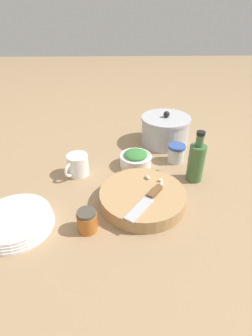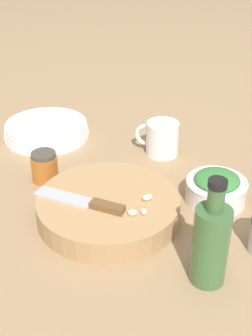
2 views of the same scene
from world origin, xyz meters
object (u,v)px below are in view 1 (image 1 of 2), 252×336
Objects in this scene: cutting_board at (141,197)px; chef_knife at (146,200)px; garlic_cloves at (154,180)px; herb_bowl at (135,159)px; plate_stack at (14,222)px; spice_jar at (175,153)px; coffee_mug at (77,165)px; oil_bottle at (195,161)px; honey_jar at (86,221)px; stock_pot at (164,130)px.

cutting_board is 0.06m from chef_knife.
cutting_board is 0.08m from garlic_cloves.
herb_bowl is 0.58× the size of plate_stack.
coffee_mug is (-0.40, -0.09, 0.00)m from spice_jar.
garlic_cloves is at bearing 49.96° from cutting_board.
chef_knife is at bearing -42.26° from coffee_mug.
oil_bottle is at bearing -71.42° from spice_jar.
spice_jar reaches higher than honey_jar.
stock_pot is at bearing 102.57° from oil_bottle.
garlic_cloves is at bearing -154.29° from oil_bottle.
coffee_mug is at bearing -6.39° from chef_knife.
chef_knife is 0.28m from herb_bowl.
oil_bottle is at bearing 33.28° from honey_jar.
plate_stack is 3.23× the size of honey_jar.
chef_knife is at bearing -109.81° from garlic_cloves.
garlic_cloves is at bearing -118.57° from spice_jar.
spice_jar is at bearing 12.58° from coffee_mug.
oil_bottle reaches higher than spice_jar.
cutting_board is 3.81× the size of spice_jar.
coffee_mug is 0.44m from oil_bottle.
coffee_mug reaches higher than plate_stack.
stock_pot reaches higher than coffee_mug.
plate_stack is at bearing -165.91° from cutting_board.
stock_pot is at bearing 45.20° from plate_stack.
oil_bottle reaches higher than cutting_board.
oil_bottle is (0.44, -0.04, 0.04)m from coffee_mug.
spice_jar is (0.11, 0.21, -0.02)m from garlic_cloves.
plate_stack is 1.13× the size of oil_bottle.
plate_stack is 1.01× the size of stock_pot.
stock_pot is at bearing 60.51° from honey_jar.
herb_bowl is 0.38m from honey_jar.
garlic_cloves is 0.60× the size of coffee_mug.
stock_pot reaches higher than herb_bowl.
honey_jar is at bearing 56.19° from chef_knife.
herb_bowl is (-0.02, 0.28, -0.02)m from chef_knife.
herb_bowl reaches higher than chef_knife.
stock_pot is (0.13, 0.48, 0.01)m from chef_knife.
garlic_cloves is 0.18m from oil_bottle.
stock_pot reaches higher than plate_stack.
oil_bottle is (0.21, 0.13, 0.06)m from cutting_board.
stock_pot is (0.14, 0.43, 0.04)m from cutting_board.
stock_pot reaches higher than chef_knife.
herb_bowl is at bearing -50.04° from chef_knife.
coffee_mug is at bearing -167.42° from spice_jar.
stock_pot is at bearing 72.30° from cutting_board.
oil_bottle is at bearing -77.43° from stock_pot.
garlic_cloves is (0.04, 0.10, 0.00)m from chef_knife.
chef_knife is at bearing 7.14° from plate_stack.
stock_pot reaches higher than spice_jar.
stock_pot is at bearing 97.65° from spice_jar.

